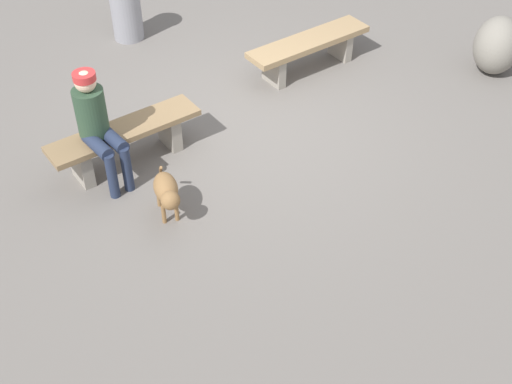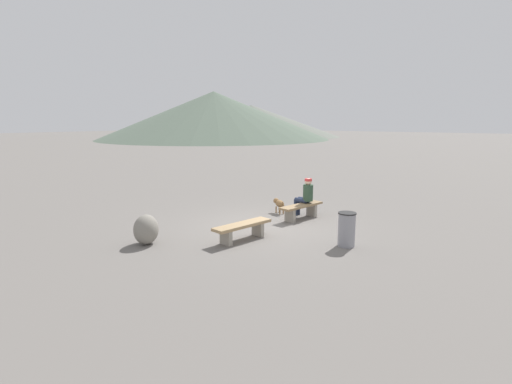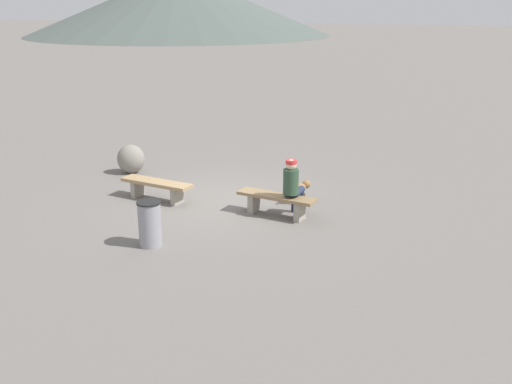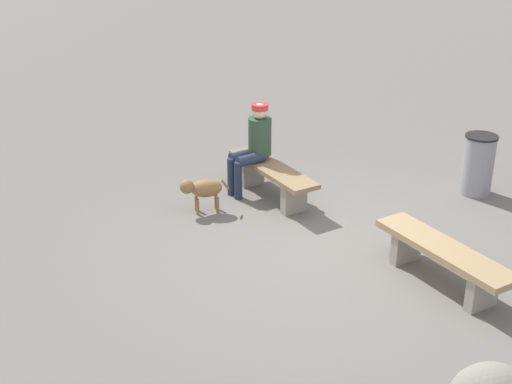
# 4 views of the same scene
# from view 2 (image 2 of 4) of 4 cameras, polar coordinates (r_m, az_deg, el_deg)

# --- Properties ---
(ground) EXTENTS (210.00, 210.00, 0.06)m
(ground) POSITION_cam_2_polar(r_m,az_deg,el_deg) (11.94, 1.09, -5.08)
(ground) COLOR slate
(bench_left) EXTENTS (1.83, 0.69, 0.46)m
(bench_left) POSITION_cam_2_polar(r_m,az_deg,el_deg) (10.46, -1.98, -5.23)
(bench_left) COLOR gray
(bench_left) RESTS_ON ground
(bench_right) EXTENTS (1.79, 0.68, 0.48)m
(bench_right) POSITION_cam_2_polar(r_m,az_deg,el_deg) (12.77, 6.60, -2.43)
(bench_right) COLOR gray
(bench_right) RESTS_ON ground
(seated_person) EXTENTS (0.37, 0.66, 1.30)m
(seated_person) POSITION_cam_2_polar(r_m,az_deg,el_deg) (12.99, 7.23, -0.33)
(seated_person) COLOR #2D4733
(seated_person) RESTS_ON ground
(dog) EXTENTS (0.42, 0.61, 0.49)m
(dog) POSITION_cam_2_polar(r_m,az_deg,el_deg) (13.49, 3.36, -1.65)
(dog) COLOR olive
(dog) RESTS_ON ground
(trash_bin) EXTENTS (0.46, 0.46, 0.87)m
(trash_bin) POSITION_cam_2_polar(r_m,az_deg,el_deg) (10.20, 13.04, -5.31)
(trash_bin) COLOR gray
(trash_bin) RESTS_ON ground
(boulder) EXTENTS (0.93, 0.88, 0.78)m
(boulder) POSITION_cam_2_polar(r_m,az_deg,el_deg) (10.50, -15.69, -5.27)
(boulder) COLOR gray
(boulder) RESTS_ON ground
(distant_peak_0) EXTENTS (34.92, 34.92, 6.17)m
(distant_peak_0) POSITION_cam_2_polar(r_m,az_deg,el_deg) (79.47, -0.68, 10.30)
(distant_peak_0) COLOR slate
(distant_peak_0) RESTS_ON ground
(distant_peak_2) EXTENTS (39.20, 39.20, 8.05)m
(distant_peak_2) POSITION_cam_2_polar(r_m,az_deg,el_deg) (68.82, -6.14, 11.02)
(distant_peak_2) COLOR #566656
(distant_peak_2) RESTS_ON ground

